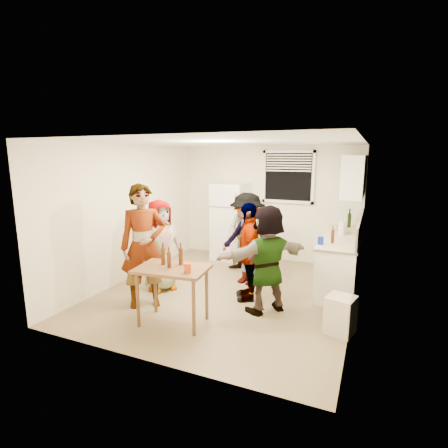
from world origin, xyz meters
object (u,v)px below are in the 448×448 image
at_px(wine_bottle, 349,227).
at_px(guest_back_left, 243,273).
at_px(refrigerator, 230,221).
at_px(red_cup, 188,272).
at_px(guest_orange, 266,310).
at_px(beer_bottle_counter, 332,243).
at_px(serving_table, 174,323).
at_px(guest_back_right, 246,283).
at_px(blue_cup, 320,244).
at_px(trash_bin, 340,315).
at_px(kettle, 341,233).
at_px(guest_grey, 162,289).
at_px(guest_black, 248,298).
at_px(guest_stripe, 146,305).
at_px(beer_bottle_table, 169,268).

distance_m(wine_bottle, guest_back_left, 2.28).
height_order(refrigerator, wine_bottle, refrigerator).
relative_size(red_cup, guest_orange, 0.08).
bearing_deg(guest_orange, guest_back_left, -107.32).
height_order(beer_bottle_counter, serving_table, beer_bottle_counter).
bearing_deg(guest_back_right, red_cup, -74.39).
relative_size(blue_cup, red_cup, 1.02).
height_order(trash_bin, red_cup, red_cup).
xyz_separation_m(kettle, serving_table, (-1.91, -2.76, -0.90)).
xyz_separation_m(beer_bottle_counter, blue_cup, (-0.16, -0.18, 0.00)).
height_order(blue_cup, guest_grey, blue_cup).
xyz_separation_m(trash_bin, guest_black, (-1.49, 0.59, -0.25)).
bearing_deg(guest_back_right, blue_cup, 12.52).
height_order(guest_stripe, guest_black, guest_stripe).
bearing_deg(guest_black, kettle, 116.02).
xyz_separation_m(guest_grey, guest_back_left, (1.01, 1.38, 0.00)).
relative_size(blue_cup, guest_back_right, 0.08).
bearing_deg(trash_bin, guest_black, 158.43).
xyz_separation_m(refrigerator, beer_bottle_counter, (2.35, -1.33, 0.05)).
bearing_deg(guest_grey, trash_bin, -63.81).
height_order(blue_cup, beer_bottle_table, blue_cup).
bearing_deg(guest_black, blue_cup, 90.18).
bearing_deg(red_cup, guest_grey, 136.11).
distance_m(beer_bottle_counter, guest_back_left, 2.00).
bearing_deg(guest_orange, refrigerator, -105.03).
height_order(red_cup, guest_stripe, red_cup).
relative_size(trash_bin, red_cup, 4.01).
height_order(beer_bottle_counter, guest_stripe, beer_bottle_counter).
height_order(wine_bottle, beer_bottle_table, wine_bottle).
relative_size(refrigerator, serving_table, 1.78).
xyz_separation_m(refrigerator, trash_bin, (2.63, -2.58, -0.60)).
relative_size(kettle, guest_grey, 0.14).
bearing_deg(red_cup, blue_cup, 51.94).
relative_size(guest_grey, guest_back_right, 0.95).
xyz_separation_m(blue_cup, beer_bottle_table, (-1.73, -1.73, -0.09)).
bearing_deg(refrigerator, guest_stripe, -94.47).
relative_size(refrigerator, kettle, 7.49).
relative_size(trash_bin, guest_back_left, 0.32).
bearing_deg(wine_bottle, guest_stripe, -132.27).
bearing_deg(guest_orange, guest_grey, -52.30).
xyz_separation_m(refrigerator, red_cup, (0.78, -3.31, -0.04)).
relative_size(blue_cup, guest_stripe, 0.07).
xyz_separation_m(wine_bottle, guest_stripe, (-2.72, -3.00, -0.90)).
xyz_separation_m(guest_grey, guest_stripe, (0.15, -0.67, 0.00)).
distance_m(blue_cup, guest_black, 1.46).
bearing_deg(refrigerator, wine_bottle, 2.75).
bearing_deg(kettle, guest_grey, -138.51).
height_order(trash_bin, guest_orange, trash_bin).
bearing_deg(serving_table, guest_back_left, 86.40).
distance_m(guest_stripe, guest_back_left, 2.23).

